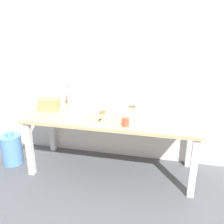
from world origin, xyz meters
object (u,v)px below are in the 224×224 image
Objects in this scene: desk at (112,123)px; beer_bottle at (70,98)px; laptop_right at (150,111)px; computer_mouse at (102,112)px; cardboard_box at (49,104)px; coffee_mug at (125,122)px; water_cooler_jug at (12,149)px.

desk is 7.44× the size of beer_bottle.
computer_mouse is at bearing -172.48° from laptop_right.
laptop_right is 1.24m from cardboard_box.
cardboard_box is at bearing -175.49° from laptop_right.
laptop_right is 0.45m from coffee_mug.
desk is 0.47m from laptop_right.
beer_bottle is 2.69× the size of computer_mouse.
desk is at bearing 5.65° from water_cooler_jug.
cardboard_box is at bearing -139.89° from beer_bottle.
beer_bottle reaches higher than computer_mouse.
cardboard_box is 2.50× the size of coffee_mug.
laptop_right is (0.42, 0.14, 0.14)m from desk.
cardboard_box is 1.06m from coffee_mug.
laptop_right is at bearing 18.13° from desk.
water_cooler_jug is at bearing -144.50° from computer_mouse.
computer_mouse is at bearing 154.11° from desk.
cardboard_box reaches higher than computer_mouse.
laptop_right is at bearing -4.15° from beer_bottle.
beer_bottle is at bearing 25.94° from water_cooler_jug.
desk is at bearing -2.90° from cardboard_box.
laptop_right is 0.56m from computer_mouse.
cardboard_box is (-0.81, 0.04, 0.16)m from desk.
water_cooler_jug is (-0.71, -0.34, -0.64)m from beer_bottle.
beer_bottle reaches higher than cardboard_box.
cardboard_box is (-0.20, -0.17, -0.03)m from beer_bottle.
desk is 4.52× the size of water_cooler_jug.
desk is at bearing -19.37° from beer_bottle.
laptop_right is 0.84× the size of water_cooler_jug.
coffee_mug reaches higher than computer_mouse.
laptop_right is at bearing 4.51° from cardboard_box.
desk is 0.18m from computer_mouse.
beer_bottle is at bearing 160.63° from desk.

